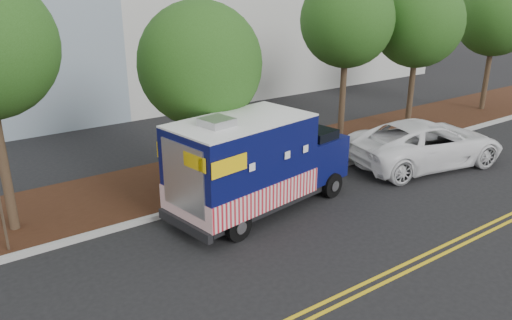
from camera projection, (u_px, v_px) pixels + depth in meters
ground at (225, 223)px, 14.43m from camera, size 120.00×120.00×0.00m
curb at (201, 204)px, 15.48m from camera, size 120.00×0.18×0.15m
mulch_strip at (171, 183)px, 17.09m from camera, size 120.00×4.00×0.15m
centerline_near at (331, 299)px, 11.01m from camera, size 120.00×0.10×0.01m
centerline_far at (339, 305)px, 10.82m from camera, size 120.00×0.10×0.01m
tree_b at (200, 64)px, 15.56m from camera, size 3.92×3.92×6.12m
tree_c at (347, 21)px, 20.05m from camera, size 3.80×3.80×6.99m
tree_d at (418, 23)px, 21.64m from camera, size 3.90×3.90×6.83m
tree_e at (496, 17)px, 24.93m from camera, size 3.90×3.90×6.83m
sign_post at (2, 212)px, 12.39m from camera, size 0.06×0.06×2.40m
food_truck at (255, 166)px, 14.76m from camera, size 6.29×3.13×3.17m
white_car at (425, 143)px, 18.73m from camera, size 6.56×3.96×1.70m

